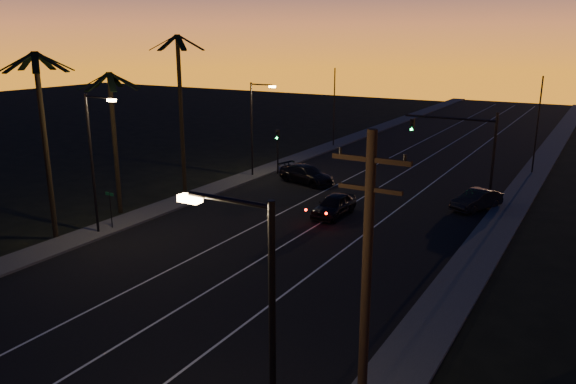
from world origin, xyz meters
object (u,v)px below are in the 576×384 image
Objects in this scene: right_car at (477,200)px; utility_pole at (366,295)px; lead_car at (334,205)px; cross_car at (307,174)px; signal_mast at (463,139)px.

utility_pole is at bearing -84.66° from right_car.
right_car is (8.44, 6.69, -0.05)m from lead_car.
cross_car is at bearing 177.97° from right_car.
signal_mast is 11.75m from lead_car.
cross_car is at bearing -172.49° from signal_mast.
utility_pole is 28.30m from right_car.
signal_mast reaches higher than right_car.
signal_mast is 4.96m from right_car.
utility_pole is 24.26m from lead_car.
lead_car is at bearing -126.54° from signal_mast.
cross_car reaches higher than right_car.
signal_mast reaches higher than lead_car.
signal_mast is at bearing 7.51° from cross_car.
right_car is (-2.60, 27.81, -4.57)m from utility_pole.
right_car is at bearing -49.55° from signal_mast.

